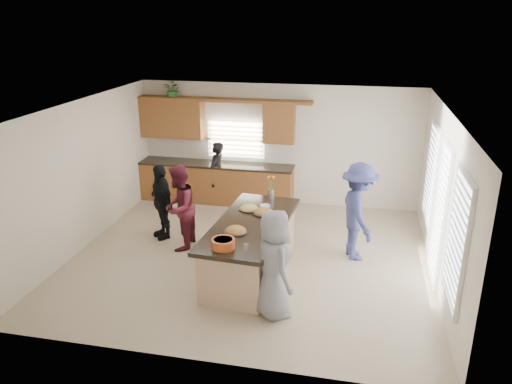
% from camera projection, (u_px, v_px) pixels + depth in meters
% --- Properties ---
extents(floor, '(6.50, 6.50, 0.00)m').
position_uv_depth(floor, '(250.00, 257.00, 9.30)').
color(floor, '#BCAD8C').
rests_on(floor, ground).
extents(room_shell, '(6.52, 6.02, 2.81)m').
position_uv_depth(room_shell, '(250.00, 159.00, 8.66)').
color(room_shell, silver).
rests_on(room_shell, ground).
extents(back_cabinetry, '(4.08, 0.66, 2.46)m').
position_uv_depth(back_cabinetry, '(215.00, 164.00, 11.79)').
color(back_cabinetry, '#94532B').
rests_on(back_cabinetry, ground).
extents(right_wall_glazing, '(0.06, 4.00, 2.25)m').
position_uv_depth(right_wall_glazing, '(441.00, 206.00, 8.10)').
color(right_wall_glazing, white).
rests_on(right_wall_glazing, ground).
extents(island, '(1.35, 2.78, 0.95)m').
position_uv_depth(island, '(251.00, 249.00, 8.62)').
color(island, tan).
rests_on(island, ground).
extents(platter_front, '(0.38, 0.38, 0.15)m').
position_uv_depth(platter_front, '(236.00, 231.00, 8.05)').
color(platter_front, black).
rests_on(platter_front, island).
extents(platter_mid, '(0.38, 0.38, 0.15)m').
position_uv_depth(platter_mid, '(263.00, 213.00, 8.79)').
color(platter_mid, black).
rests_on(platter_mid, island).
extents(platter_back, '(0.36, 0.36, 0.15)m').
position_uv_depth(platter_back, '(249.00, 209.00, 8.97)').
color(platter_back, black).
rests_on(platter_back, island).
extents(salad_bowl, '(0.35, 0.35, 0.15)m').
position_uv_depth(salad_bowl, '(223.00, 243.00, 7.51)').
color(salad_bowl, '#CF5225').
rests_on(salad_bowl, island).
extents(clear_cup, '(0.08, 0.08, 0.10)m').
position_uv_depth(clear_cup, '(246.00, 247.00, 7.46)').
color(clear_cup, white).
rests_on(clear_cup, island).
extents(plate_stack, '(0.20, 0.20, 0.04)m').
position_uv_depth(plate_stack, '(265.00, 206.00, 9.09)').
color(plate_stack, '#BE98DD').
rests_on(plate_stack, island).
extents(flower_vase, '(0.14, 0.14, 0.45)m').
position_uv_depth(flower_vase, '(271.00, 187.00, 9.44)').
color(flower_vase, silver).
rests_on(flower_vase, island).
extents(potted_plant, '(0.51, 0.48, 0.45)m').
position_uv_depth(potted_plant, '(173.00, 90.00, 11.48)').
color(potted_plant, '#327F35').
rests_on(potted_plant, back_cabinetry).
extents(woman_left_back, '(0.43, 0.59, 1.48)m').
position_uv_depth(woman_left_back, '(217.00, 173.00, 11.71)').
color(woman_left_back, black).
rests_on(woman_left_back, ground).
extents(woman_left_mid, '(0.64, 0.81, 1.65)m').
position_uv_depth(woman_left_mid, '(179.00, 208.00, 9.41)').
color(woman_left_mid, '#5A1B27').
rests_on(woman_left_mid, ground).
extents(woman_left_front, '(0.90, 0.90, 1.53)m').
position_uv_depth(woman_left_front, '(161.00, 201.00, 9.90)').
color(woman_left_front, black).
rests_on(woman_left_front, ground).
extents(woman_right_back, '(0.99, 1.32, 1.82)m').
position_uv_depth(woman_right_back, '(358.00, 212.00, 9.01)').
color(woman_right_back, navy).
rests_on(woman_right_back, ground).
extents(woman_right_front, '(0.89, 0.98, 1.68)m').
position_uv_depth(woman_right_front, '(274.00, 264.00, 7.28)').
color(woman_right_front, gray).
rests_on(woman_right_front, ground).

